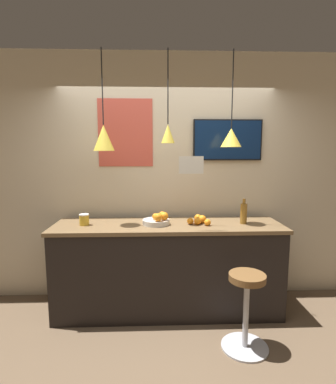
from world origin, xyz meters
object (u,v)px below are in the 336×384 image
fruit_bowl (157,220)px  spread_jar (84,220)px  mounted_tv (228,140)px  bar_stool (246,303)px  juice_bottle (244,213)px

fruit_bowl → spread_jar: size_ratio=2.43×
mounted_tv → bar_stool: bearing=-92.2°
fruit_bowl → spread_jar: bearing=179.4°
mounted_tv → juice_bottle: bearing=-75.2°
fruit_bowl → juice_bottle: size_ratio=1.06×
bar_stool → fruit_bowl: 1.19m
spread_jar → mounted_tv: mounted_tv is taller
fruit_bowl → spread_jar: (-0.78, 0.01, 0.01)m
fruit_bowl → juice_bottle: 0.94m
juice_bottle → mounted_tv: size_ratio=0.34×
bar_stool → fruit_bowl: fruit_bowl is taller
juice_bottle → spread_jar: bearing=180.0°
juice_bottle → mounted_tv: bearing=104.8°
bar_stool → spread_jar: size_ratio=5.90×
bar_stool → mounted_tv: size_ratio=0.87×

